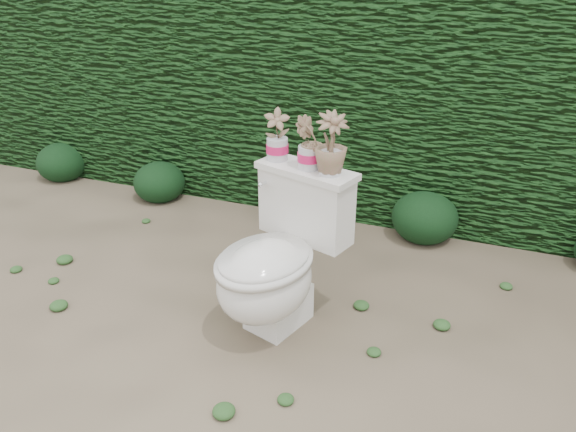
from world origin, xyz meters
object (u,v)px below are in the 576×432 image
at_px(potted_plant_right, 331,146).
at_px(potted_plant_left, 277,136).
at_px(toilet, 276,264).
at_px(potted_plant_center, 309,144).

bearing_deg(potted_plant_right, potted_plant_left, 124.68).
height_order(potted_plant_left, potted_plant_right, potted_plant_right).
bearing_deg(toilet, potted_plant_center, 86.81).
xyz_separation_m(toilet, potted_plant_right, (0.20, 0.19, 0.56)).
height_order(toilet, potted_plant_left, potted_plant_left).
height_order(toilet, potted_plant_center, potted_plant_center).
bearing_deg(potted_plant_right, toilet, -174.90).
distance_m(potted_plant_center, potted_plant_right, 0.12).
relative_size(potted_plant_left, potted_plant_center, 1.01).
bearing_deg(potted_plant_left, potted_plant_right, -37.25).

